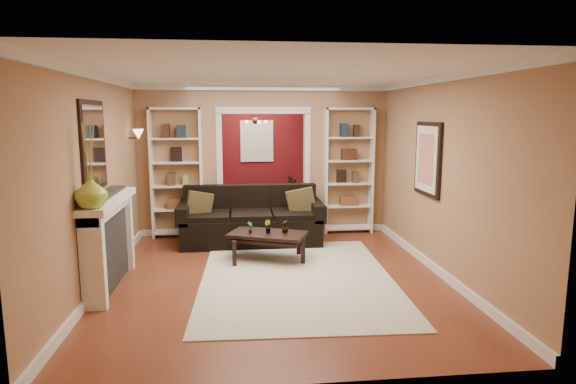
{
  "coord_description": "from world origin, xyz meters",
  "views": [
    {
      "loc": [
        -0.51,
        -7.59,
        2.18
      ],
      "look_at": [
        0.23,
        -0.8,
        1.07
      ],
      "focal_mm": 30.0,
      "sensor_mm": 36.0,
      "label": 1
    }
  ],
  "objects": [
    {
      "name": "dining_table",
      "position": [
        -0.08,
        2.74,
        0.26
      ],
      "size": [
        1.5,
        0.84,
        0.53
      ],
      "primitive_type": "imported",
      "rotation": [
        0.0,
        0.0,
        1.57
      ],
      "color": "black",
      "rests_on": "floor"
    },
    {
      "name": "dining_chair_sw",
      "position": [
        -0.63,
        3.04,
        0.42
      ],
      "size": [
        0.49,
        0.49,
        0.85
      ],
      "primitive_type": "cube",
      "rotation": [
        0.0,
        0.0,
        1.38
      ],
      "color": "black",
      "rests_on": "floor"
    },
    {
      "name": "chandelier",
      "position": [
        0.0,
        2.7,
        2.02
      ],
      "size": [
        0.5,
        0.5,
        0.3
      ],
      "primitive_type": "cube",
      "color": "#3D301C",
      "rests_on": "ceiling"
    },
    {
      "name": "mirror",
      "position": [
        -2.23,
        -1.5,
        1.8
      ],
      "size": [
        0.03,
        0.95,
        1.1
      ],
      "primitive_type": "cube",
      "color": "silver",
      "rests_on": "wall_left"
    },
    {
      "name": "partition_wall",
      "position": [
        0.0,
        1.2,
        1.35
      ],
      "size": [
        4.5,
        0.15,
        2.7
      ],
      "primitive_type": "cube",
      "color": "#A37956",
      "rests_on": "floor"
    },
    {
      "name": "dining_chair_nw",
      "position": [
        -0.63,
        2.44,
        0.44
      ],
      "size": [
        0.55,
        0.55,
        0.88
      ],
      "primitive_type": "cube",
      "rotation": [
        0.0,
        0.0,
        1.26
      ],
      "color": "black",
      "rests_on": "floor"
    },
    {
      "name": "vase",
      "position": [
        -2.09,
        -2.2,
        1.34
      ],
      "size": [
        0.42,
        0.42,
        0.37
      ],
      "primitive_type": "imported",
      "rotation": [
        0.0,
        0.0,
        0.21
      ],
      "color": "#99B43A",
      "rests_on": "fireplace"
    },
    {
      "name": "coffee_table",
      "position": [
        -0.05,
        -0.58,
        0.21
      ],
      "size": [
        1.27,
        0.99,
        0.43
      ],
      "primitive_type": "cube",
      "rotation": [
        0.0,
        0.0,
        -0.39
      ],
      "color": "black",
      "rests_on": "floor"
    },
    {
      "name": "wall_front",
      "position": [
        0.0,
        -4.0,
        1.35
      ],
      "size": [
        8.0,
        0.0,
        8.0
      ],
      "primitive_type": "plane",
      "rotation": [
        -1.57,
        0.0,
        0.0
      ],
      "color": "#A37956",
      "rests_on": "ground"
    },
    {
      "name": "dining_chair_ne",
      "position": [
        0.47,
        2.44,
        0.44
      ],
      "size": [
        0.52,
        0.52,
        0.88
      ],
      "primitive_type": "cube",
      "rotation": [
        0.0,
        0.0,
        -1.79
      ],
      "color": "black",
      "rests_on": "floor"
    },
    {
      "name": "framed_art",
      "position": [
        2.21,
        -1.0,
        1.55
      ],
      "size": [
        0.04,
        0.85,
        1.05
      ],
      "primitive_type": "cube",
      "color": "black",
      "rests_on": "wall_right"
    },
    {
      "name": "area_rug",
      "position": [
        0.28,
        -1.42,
        0.01
      ],
      "size": [
        2.67,
        3.64,
        0.01
      ],
      "primitive_type": "cube",
      "rotation": [
        0.0,
        0.0,
        -0.04
      ],
      "color": "beige",
      "rests_on": "floor"
    },
    {
      "name": "wall_left",
      "position": [
        -2.25,
        0.0,
        1.35
      ],
      "size": [
        0.0,
        8.0,
        8.0
      ],
      "primitive_type": "plane",
      "rotation": [
        1.57,
        0.0,
        1.57
      ],
      "color": "#A37956",
      "rests_on": "ground"
    },
    {
      "name": "dining_chair_se",
      "position": [
        0.47,
        3.04,
        0.42
      ],
      "size": [
        0.52,
        0.52,
        0.84
      ],
      "primitive_type": "cube",
      "rotation": [
        0.0,
        0.0,
        -1.26
      ],
      "color": "black",
      "rests_on": "floor"
    },
    {
      "name": "plant_right",
      "position": [
        0.21,
        -0.58,
        0.52
      ],
      "size": [
        0.11,
        0.11,
        0.19
      ],
      "primitive_type": "imported",
      "rotation": [
        0.0,
        0.0,
        4.62
      ],
      "color": "#336626",
      "rests_on": "coffee_table"
    },
    {
      "name": "plant_center",
      "position": [
        -0.05,
        -0.58,
        0.52
      ],
      "size": [
        0.13,
        0.13,
        0.19
      ],
      "primitive_type": "imported",
      "rotation": [
        0.0,
        0.0,
        2.19
      ],
      "color": "#336626",
      "rests_on": "coffee_table"
    },
    {
      "name": "wall_back",
      "position": [
        0.0,
        4.0,
        1.35
      ],
      "size": [
        8.0,
        0.0,
        8.0
      ],
      "primitive_type": "plane",
      "rotation": [
        1.57,
        0.0,
        0.0
      ],
      "color": "#A37956",
      "rests_on": "ground"
    },
    {
      "name": "bookshelf_right",
      "position": [
        1.55,
        1.03,
        1.15
      ],
      "size": [
        0.9,
        0.3,
        2.3
      ],
      "primitive_type": "cube",
      "color": "white",
      "rests_on": "floor"
    },
    {
      "name": "sofa",
      "position": [
        -0.26,
        0.45,
        0.48
      ],
      "size": [
        2.44,
        1.05,
        0.95
      ],
      "primitive_type": "cube",
      "color": "black",
      "rests_on": "floor"
    },
    {
      "name": "floor",
      "position": [
        0.0,
        0.0,
        0.0
      ],
      "size": [
        8.0,
        8.0,
        0.0
      ],
      "primitive_type": "plane",
      "color": "brown",
      "rests_on": "ground"
    },
    {
      "name": "pillow_right",
      "position": [
        0.6,
        0.43,
        0.7
      ],
      "size": [
        0.48,
        0.2,
        0.46
      ],
      "primitive_type": "cube",
      "rotation": [
        0.0,
        0.0,
        -0.14
      ],
      "color": "brown",
      "rests_on": "sofa"
    },
    {
      "name": "plant_left",
      "position": [
        -0.31,
        -0.58,
        0.51
      ],
      "size": [
        0.11,
        0.11,
        0.18
      ],
      "primitive_type": "imported",
      "rotation": [
        0.0,
        0.0,
        0.8
      ],
      "color": "#336626",
      "rests_on": "coffee_table"
    },
    {
      "name": "red_back_panel",
      "position": [
        0.0,
        3.97,
        1.32
      ],
      "size": [
        4.44,
        0.04,
        2.64
      ],
      "primitive_type": "cube",
      "color": "maroon",
      "rests_on": "floor"
    },
    {
      "name": "ceiling",
      "position": [
        0.0,
        0.0,
        2.7
      ],
      "size": [
        8.0,
        8.0,
        0.0
      ],
      "primitive_type": "plane",
      "rotation": [
        3.14,
        0.0,
        0.0
      ],
      "color": "white",
      "rests_on": "ground"
    },
    {
      "name": "pillow_left",
      "position": [
        -1.13,
        0.43,
        0.67
      ],
      "size": [
        0.43,
        0.23,
        0.42
      ],
      "primitive_type": "cube",
      "rotation": [
        0.0,
        0.0,
        0.28
      ],
      "color": "brown",
      "rests_on": "sofa"
    },
    {
      "name": "bookshelf_left",
      "position": [
        -1.55,
        1.03,
        1.15
      ],
      "size": [
        0.9,
        0.3,
        2.3
      ],
      "primitive_type": "cube",
      "color": "white",
      "rests_on": "floor"
    },
    {
      "name": "fireplace",
      "position": [
        -2.09,
        -1.5,
        0.58
      ],
      "size": [
        0.32,
        1.7,
        1.16
      ],
      "primitive_type": "cube",
      "color": "white",
      "rests_on": "floor"
    },
    {
      "name": "wall_right",
      "position": [
        2.25,
        0.0,
        1.35
      ],
      "size": [
        0.0,
        8.0,
        8.0
      ],
      "primitive_type": "plane",
      "rotation": [
        1.57,
        0.0,
        -1.57
      ],
      "color": "#A37956",
      "rests_on": "ground"
    },
    {
      "name": "dining_window",
      "position": [
        0.0,
        3.93,
        1.55
      ],
      "size": [
        0.78,
        0.03,
        0.98
      ],
      "primitive_type": "cube",
      "color": "#8CA5CC",
      "rests_on": "wall_back"
    },
    {
      "name": "wall_sconce",
      "position": [
        -2.15,
        0.55,
        1.83
      ],
      "size": [
        0.18,
        0.18,
        0.22
      ],
      "primitive_type": "cube",
      "color": "#FFE0A5",
      "rests_on": "wall_left"
    }
  ]
}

